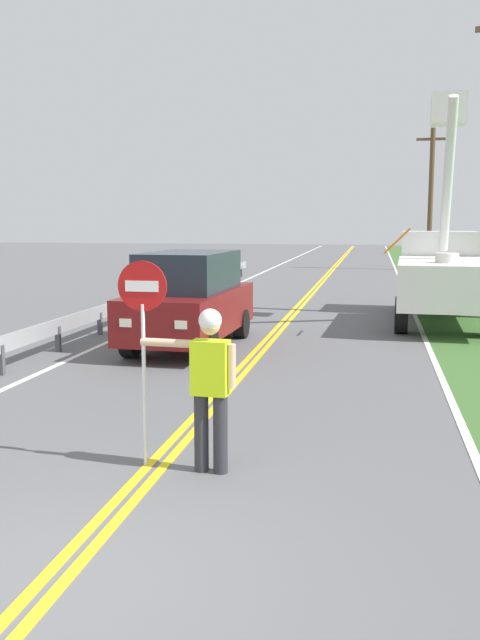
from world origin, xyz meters
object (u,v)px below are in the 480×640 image
object	(u,v)px
flagger_worker	(210,380)
utility_bucket_truck	(441,270)
oncoming_suv_nearest	(190,299)
stop_sign_paddle	(143,317)
utility_pole_mid	(431,197)

from	to	relation	value
flagger_worker	utility_bucket_truck	size ratio (longest dim) A/B	0.26
oncoming_suv_nearest	utility_bucket_truck	bearing A→B (deg)	42.33
stop_sign_paddle	oncoming_suv_nearest	xyz separation A→B (m)	(-1.46, 7.32, -0.65)
utility_bucket_truck	oncoming_suv_nearest	size ratio (longest dim) A/B	1.48
utility_bucket_truck	oncoming_suv_nearest	xyz separation A→B (m)	(-5.79, -5.28, -0.37)
utility_bucket_truck	oncoming_suv_nearest	world-z (taller)	utility_bucket_truck
stop_sign_paddle	oncoming_suv_nearest	world-z (taller)	stop_sign_paddle
stop_sign_paddle	oncoming_suv_nearest	bearing A→B (deg)	101.27
flagger_worker	stop_sign_paddle	distance (m)	1.02
flagger_worker	utility_bucket_truck	distance (m)	13.15
utility_bucket_truck	oncoming_suv_nearest	bearing A→B (deg)	-137.67
utility_pole_mid	stop_sign_paddle	bearing A→B (deg)	-99.38
stop_sign_paddle	utility_bucket_truck	xyz separation A→B (m)	(4.33, 12.60, -0.27)
flagger_worker	utility_pole_mid	world-z (taller)	utility_pole_mid
flagger_worker	stop_sign_paddle	size ratio (longest dim) A/B	0.78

